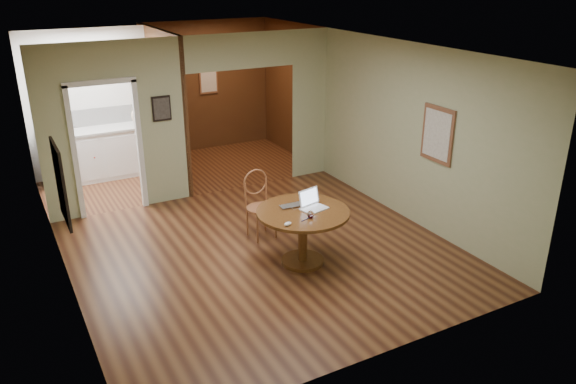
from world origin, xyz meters
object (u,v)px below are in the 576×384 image
chair (259,200)px  open_laptop (312,203)px  closed_laptop (294,207)px  dining_table (303,224)px

chair → open_laptop: size_ratio=2.66×
chair → closed_laptop: chair is taller
dining_table → chair: size_ratio=1.21×
dining_table → open_laptop: bearing=13.4°
dining_table → closed_laptop: size_ratio=3.69×
dining_table → open_laptop: 0.30m
open_laptop → closed_laptop: bearing=139.7°
chair → closed_laptop: (0.08, -0.88, 0.21)m
dining_table → closed_laptop: bearing=113.0°
dining_table → chair: (-0.14, 1.03, -0.00)m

